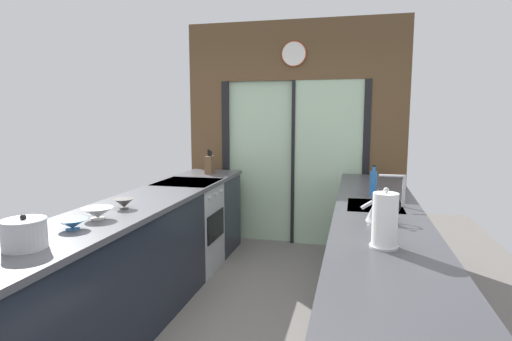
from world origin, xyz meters
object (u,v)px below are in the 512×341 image
(oven_range, at_px, (189,226))
(paper_towel_roll, at_px, (385,221))
(mixing_bowl_mid, at_px, (98,213))
(mixing_bowl_near, at_px, (72,224))
(stock_pot, at_px, (24,234))
(soap_bottle, at_px, (373,183))
(kettle, at_px, (379,207))
(knife_block, at_px, (210,164))
(mixing_bowl_far, at_px, (124,203))

(oven_range, relative_size, paper_towel_roll, 2.93)
(oven_range, height_order, mixing_bowl_mid, mixing_bowl_mid)
(mixing_bowl_near, height_order, stock_pot, stock_pot)
(soap_bottle, height_order, paper_towel_roll, paper_towel_roll)
(mixing_bowl_near, relative_size, kettle, 0.71)
(knife_block, bearing_deg, mixing_bowl_near, -90.00)
(knife_block, distance_m, paper_towel_roll, 2.93)
(knife_block, xyz_separation_m, kettle, (1.78, -1.77, -0.01))
(kettle, bearing_deg, mixing_bowl_far, -178.02)
(paper_towel_roll, bearing_deg, mixing_bowl_near, -177.45)
(mixing_bowl_mid, bearing_deg, mixing_bowl_near, -90.00)
(stock_pot, xyz_separation_m, paper_towel_roll, (1.78, 0.44, 0.06))
(mixing_bowl_mid, bearing_deg, mixing_bowl_far, 90.00)
(mixing_bowl_near, height_order, mixing_bowl_mid, mixing_bowl_mid)
(stock_pot, height_order, soap_bottle, soap_bottle)
(oven_range, bearing_deg, stock_pot, -89.51)
(oven_range, distance_m, paper_towel_roll, 2.56)
(mixing_bowl_near, height_order, kettle, kettle)
(mixing_bowl_near, relative_size, soap_bottle, 0.68)
(mixing_bowl_far, bearing_deg, mixing_bowl_mid, -90.00)
(stock_pot, relative_size, paper_towel_roll, 0.70)
(soap_bottle, relative_size, paper_towel_roll, 0.83)
(knife_block, bearing_deg, paper_towel_roll, -52.51)
(kettle, height_order, paper_towel_roll, paper_towel_roll)
(mixing_bowl_near, xyz_separation_m, knife_block, (-0.00, 2.40, 0.07))
(oven_range, xyz_separation_m, stock_pot, (0.02, -2.16, 0.54))
(oven_range, bearing_deg, mixing_bowl_near, -89.41)
(mixing_bowl_mid, relative_size, soap_bottle, 0.77)
(mixing_bowl_mid, bearing_deg, kettle, 12.01)
(oven_range, relative_size, mixing_bowl_near, 5.22)
(knife_block, relative_size, soap_bottle, 1.08)
(mixing_bowl_mid, distance_m, stock_pot, 0.62)
(mixing_bowl_far, bearing_deg, kettle, 1.98)
(mixing_bowl_mid, height_order, kettle, kettle)
(knife_block, bearing_deg, kettle, -44.83)
(mixing_bowl_mid, xyz_separation_m, soap_bottle, (1.78, 1.23, 0.07))
(mixing_bowl_far, height_order, soap_bottle, soap_bottle)
(kettle, bearing_deg, knife_block, 135.17)
(stock_pot, height_order, kettle, kettle)
(knife_block, relative_size, paper_towel_roll, 0.89)
(mixing_bowl_mid, relative_size, paper_towel_roll, 0.63)
(mixing_bowl_far, height_order, stock_pot, stock_pot)
(oven_range, height_order, paper_towel_roll, paper_towel_roll)
(mixing_bowl_far, bearing_deg, paper_towel_roll, -15.32)
(oven_range, height_order, soap_bottle, soap_bottle)
(paper_towel_roll, bearing_deg, kettle, 89.77)
(stock_pot, distance_m, paper_towel_roll, 1.84)
(mixing_bowl_far, height_order, kettle, kettle)
(oven_range, xyz_separation_m, mixing_bowl_mid, (0.02, -1.54, 0.51))
(oven_range, distance_m, knife_block, 0.83)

